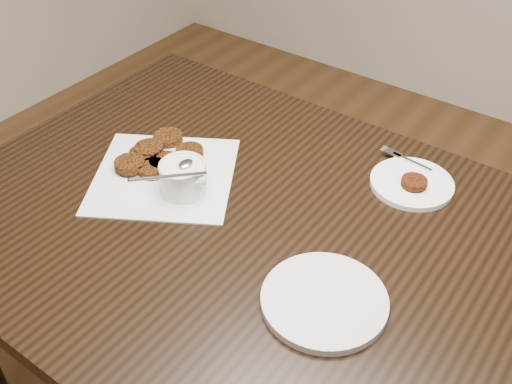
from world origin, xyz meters
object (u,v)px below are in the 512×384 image
table (282,358)px  napkin (164,176)px  plate_with_patty (412,181)px  plate_empty (324,301)px  sauce_ramekin (182,164)px

table → napkin: (-0.33, 0.01, 0.38)m
plate_with_patty → napkin: bearing=-147.5°
plate_empty → napkin: bearing=167.5°
napkin → plate_with_patty: plate_with_patty is taller
table → plate_empty: size_ratio=6.60×
napkin → sauce_ramekin: bearing=-11.0°
sauce_ramekin → plate_empty: bearing=-12.8°
plate_with_patty → sauce_ramekin: bearing=-141.6°
sauce_ramekin → napkin: bearing=169.0°
napkin → sauce_ramekin: (0.07, -0.01, 0.07)m
table → plate_with_patty: (0.12, 0.30, 0.39)m
table → plate_with_patty: 0.50m
napkin → plate_empty: plate_empty is taller
table → plate_empty: (0.14, -0.09, 0.38)m
plate_with_patty → plate_empty: (0.02, -0.39, -0.01)m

